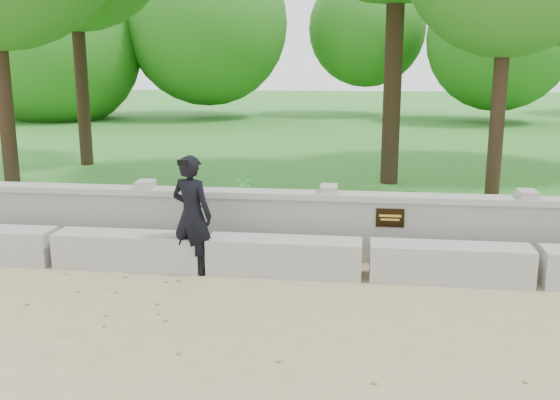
{
  "coord_description": "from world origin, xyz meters",
  "views": [
    {
      "loc": [
        -0.09,
        -5.42,
        2.59
      ],
      "look_at": [
        -1.06,
        1.95,
        0.93
      ],
      "focal_mm": 40.0,
      "sensor_mm": 36.0,
      "label": 1
    }
  ],
  "objects": [
    {
      "name": "ground",
      "position": [
        0.0,
        0.0,
        0.0
      ],
      "size": [
        80.0,
        80.0,
        0.0
      ],
      "primitive_type": "plane",
      "color": "tan",
      "rests_on": "ground"
    },
    {
      "name": "lawn",
      "position": [
        0.0,
        14.0,
        0.12
      ],
      "size": [
        40.0,
        22.0,
        0.25
      ],
      "primitive_type": "cube",
      "color": "#1F711C",
      "rests_on": "ground"
    },
    {
      "name": "concrete_bench",
      "position": [
        0.0,
        1.9,
        0.22
      ],
      "size": [
        11.9,
        0.45,
        0.45
      ],
      "color": "#A9A69F",
      "rests_on": "ground"
    },
    {
      "name": "parapet_wall",
      "position": [
        0.0,
        2.6,
        0.46
      ],
      "size": [
        12.5,
        0.35,
        0.9
      ],
      "color": "#9E9C96",
      "rests_on": "ground"
    },
    {
      "name": "man_main",
      "position": [
        -2.13,
        1.8,
        0.75
      ],
      "size": [
        0.63,
        0.59,
        1.49
      ],
      "color": "black",
      "rests_on": "ground"
    },
    {
      "name": "shrub_a",
      "position": [
        -1.9,
        4.01,
        0.56
      ],
      "size": [
        0.39,
        0.36,
        0.62
      ],
      "primitive_type": "imported",
      "rotation": [
        0.0,
        0.0,
        0.59
      ],
      "color": "#2D8432",
      "rests_on": "lawn"
    },
    {
      "name": "shrub_b",
      "position": [
        0.56,
        3.3,
        0.53
      ],
      "size": [
        0.28,
        0.33,
        0.56
      ],
      "primitive_type": "imported",
      "rotation": [
        0.0,
        0.0,
        1.66
      ],
      "color": "#2D8432",
      "rests_on": "lawn"
    }
  ]
}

